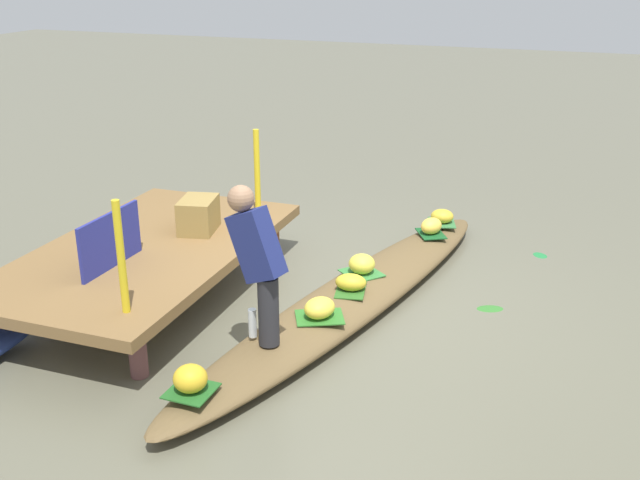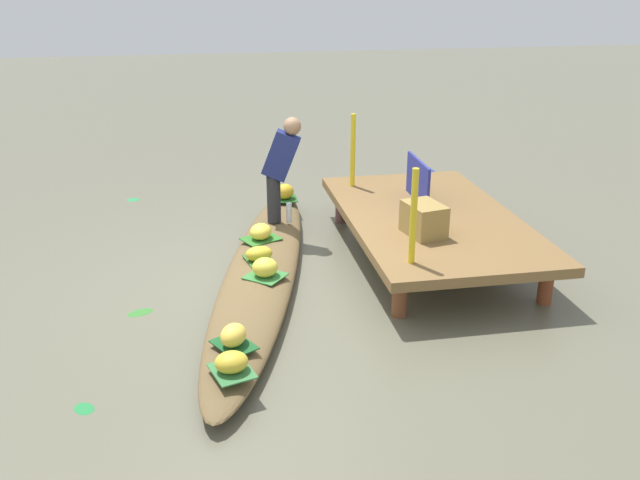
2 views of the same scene
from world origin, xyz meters
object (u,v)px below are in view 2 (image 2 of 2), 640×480
Objects in this scene: vendor_boat at (261,273)px; banana_bunch_0 at (285,192)px; banana_bunch_2 at (233,335)px; produce_crate at (424,219)px; water_bottle at (289,213)px; banana_bunch_5 at (265,267)px; banana_bunch_4 at (259,254)px; banana_bunch_1 at (261,232)px; moored_boat at (429,188)px; market_banner at (418,181)px; banana_bunch_3 at (231,362)px; vendor_person at (281,164)px.

banana_bunch_0 is (-1.98, 0.51, 0.21)m from vendor_boat.
banana_bunch_2 is 0.58× the size of produce_crate.
banana_bunch_5 is at bearing -16.71° from water_bottle.
vendor_boat is 18.31× the size of banana_bunch_4.
banana_bunch_1 is 1.01× the size of banana_bunch_4.
moored_boat is (-2.45, 2.60, 0.00)m from vendor_boat.
moored_boat is 8.14× the size of banana_bunch_1.
vendor_boat is at bearing -35.11° from moored_boat.
banana_bunch_5 is at bearing -56.53° from market_banner.
vendor_boat is at bearing -14.49° from banana_bunch_0.
vendor_boat is 20.45× the size of banana_bunch_5.
banana_bunch_2 is at bearing -55.16° from produce_crate.
banana_bunch_1 is at bearing 172.52° from banana_bunch_4.
banana_bunch_4 reaches higher than vendor_boat.
moored_boat is at bearing 145.67° from banana_bunch_3.
vendor_person reaches higher than banana_bunch_5.
banana_bunch_4 is 0.34× the size of market_banner.
banana_bunch_3 is 2.72m from produce_crate.
water_bottle is at bearing 164.39° from banana_bunch_3.
banana_bunch_1 is at bearing -82.42° from market_banner.
banana_bunch_5 is at bearing 165.39° from banana_bunch_3.
banana_bunch_5 is (-1.25, 0.38, 0.01)m from banana_bunch_2.
banana_bunch_3 is 2.06m from banana_bunch_4.
banana_bunch_5 is (0.98, -0.06, 0.01)m from banana_bunch_1.
vendor_boat is 1.72m from produce_crate.
banana_bunch_5 is at bearing -3.43° from banana_bunch_1.
water_bottle is at bearing -138.33° from produce_crate.
banana_bunch_1 is 0.23× the size of vendor_person.
produce_crate is at bearing 96.29° from vendor_boat.
banana_bunch_0 is at bearing 178.83° from vendor_boat.
banana_bunch_4 is at bearing -177.24° from banana_bunch_5.
water_bottle is (-1.12, 0.45, 0.23)m from vendor_boat.
market_banner is 1.08m from produce_crate.
vendor_person is (-1.50, 0.36, 0.60)m from banana_bunch_5.
vendor_boat is 21.35× the size of banana_bunch_0.
market_banner is at bearing 78.21° from vendor_person.
water_bottle is (-2.71, 0.82, 0.03)m from banana_bunch_2.
moored_boat is 9.67× the size of water_bottle.
banana_bunch_4 is at bearing -66.06° from market_banner.
banana_bunch_0 is 0.29× the size of market_banner.
banana_bunch_5 is 1.65m from vendor_person.
water_bottle is 0.29× the size of market_banner.
banana_bunch_1 is 1.80m from produce_crate.
banana_bunch_2 is at bearing -17.09° from banana_bunch_5.
banana_bunch_2 is 1.31m from banana_bunch_5.
vendor_boat is 19.82× the size of banana_bunch_2.
moored_boat is at bearing 125.46° from banana_bunch_1.
vendor_person reaches higher than banana_bunch_4.
water_bottle is at bearing 171.63° from vendor_boat.
banana_bunch_0 is at bearing 175.60° from water_bottle.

